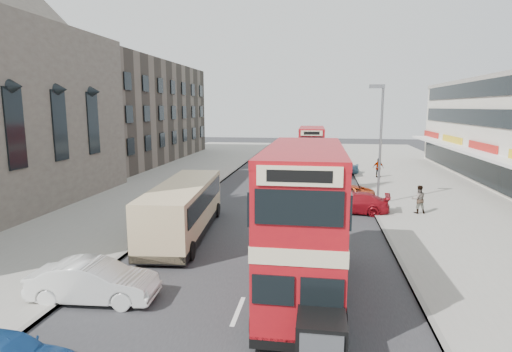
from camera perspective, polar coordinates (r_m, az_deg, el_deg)
The scene contains 18 objects.
ground at distance 12.67m, azimuth -4.37°, elevation -22.25°, with size 160.00×160.00×0.00m, color #28282B.
road_surface at distance 31.31m, azimuth 3.84°, elevation -2.81°, with size 12.00×90.00×0.01m, color #28282B.
pavement_right at distance 32.61m, azimuth 25.38°, elevation -3.09°, with size 12.00×90.00×0.15m, color gray.
pavement_left at distance 34.39m, azimuth -16.52°, elevation -1.95°, with size 12.00×90.00×0.15m, color gray.
kerb_left at distance 32.35m, azimuth -7.00°, elevation -2.33°, with size 0.20×90.00×0.16m, color gray.
kerb_right at distance 31.40m, azimuth 15.01°, elevation -2.95°, with size 0.20×90.00×0.16m, color gray.
brick_terrace at distance 54.33m, azimuth -18.41°, elevation 8.31°, with size 14.00×28.00×12.00m, color #66594C.
street_lamp at distance 28.83m, azimuth 16.68°, elevation 5.36°, with size 1.00×0.20×8.12m.
bus_main at distance 14.68m, azimuth 6.62°, elevation -6.17°, with size 2.58×9.36×5.16m.
bus_second at distance 39.94m, azimuth 7.66°, elevation 3.31°, with size 2.40×8.36×4.60m.
coach at distance 21.99m, azimuth -9.95°, elevation -4.23°, with size 3.24×9.77×2.54m.
car_left_front at distance 15.76m, azimuth -21.44°, elevation -13.36°, with size 1.52×4.35×1.43m, color silver.
car_right_a at distance 27.04m, azimuth 13.18°, elevation -3.60°, with size 1.84×4.53×1.31m, color maroon.
car_right_b at distance 30.17m, azimuth 12.06°, elevation -2.34°, with size 1.94×4.21×1.17m, color #B73912.
car_right_c at distance 42.43m, azimuth 11.20°, elevation 1.24°, with size 1.68×4.16×1.42m, color teal.
pedestrian_near at distance 27.51m, azimuth 21.51°, elevation -2.98°, with size 0.65×0.44×1.77m, color gray.
pedestrian_far at distance 40.39m, azimuth 16.50°, elevation 1.10°, with size 1.05×0.44×1.79m, color gray.
cyclist at distance 31.75m, azimuth 11.95°, elevation -1.57°, with size 0.69×1.69×2.03m.
Camera 1 is at (2.49, -10.49, 6.66)m, focal length 29.01 mm.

